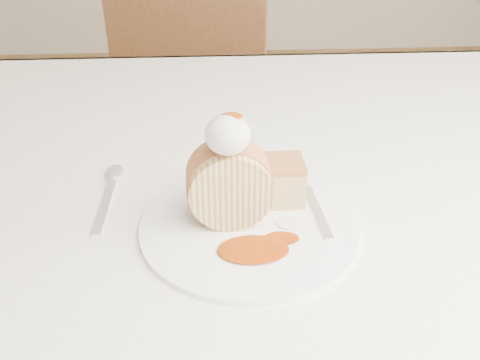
{
  "coord_description": "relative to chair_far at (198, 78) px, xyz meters",
  "views": [
    {
      "loc": [
        -0.09,
        -0.5,
        1.13
      ],
      "look_at": [
        -0.06,
        0.02,
        0.81
      ],
      "focal_mm": 40.0,
      "sensor_mm": 36.0,
      "label": 1
    }
  ],
  "objects": [
    {
      "name": "chair_far",
      "position": [
        0.0,
        0.0,
        0.0
      ],
      "size": [
        0.53,
        0.53,
        0.94
      ],
      "rotation": [
        0.0,
        0.0,
        2.91
      ],
      "color": "brown",
      "rests_on": "ground"
    },
    {
      "name": "spoon",
      "position": [
        -0.1,
        -1.01,
        0.21
      ],
      "size": [
        0.02,
        0.15,
        0.0
      ],
      "primitive_type": "cube",
      "rotation": [
        0.0,
        0.0,
        -0.01
      ],
      "color": "silver",
      "rests_on": "table"
    },
    {
      "name": "fork",
      "position": [
        0.17,
        -1.05,
        0.22
      ],
      "size": [
        0.03,
        0.15,
        0.0
      ],
      "primitive_type": "cube",
      "rotation": [
        0.0,
        0.0,
        0.07
      ],
      "color": "silver",
      "rests_on": "plate"
    },
    {
      "name": "caramel_pool",
      "position": [
        0.08,
        -1.11,
        0.22
      ],
      "size": [
        0.08,
        0.05,
        0.0
      ],
      "primitive_type": null,
      "rotation": [
        0.0,
        0.0,
        0.02
      ],
      "color": "#822D05",
      "rests_on": "plate"
    },
    {
      "name": "table",
      "position": [
        0.13,
        -0.87,
        0.12
      ],
      "size": [
        1.4,
        0.9,
        0.75
      ],
      "color": "white",
      "rests_on": "ground"
    },
    {
      "name": "caramel_drizzle",
      "position": [
        0.06,
        -1.06,
        0.36
      ],
      "size": [
        0.02,
        0.02,
        0.01
      ],
      "primitive_type": "ellipsoid",
      "color": "#822D05",
      "rests_on": "whipped_cream"
    },
    {
      "name": "roulade_slice",
      "position": [
        0.06,
        -1.05,
        0.27
      ],
      "size": [
        0.1,
        0.06,
        0.1
      ],
      "primitive_type": "cylinder",
      "rotation": [
        1.57,
        0.0,
        0.05
      ],
      "color": "#CDBB8E",
      "rests_on": "plate"
    },
    {
      "name": "cake_chunk",
      "position": [
        0.12,
        -1.01,
        0.24
      ],
      "size": [
        0.06,
        0.05,
        0.05
      ],
      "primitive_type": "cube",
      "rotation": [
        0.0,
        0.0,
        0.02
      ],
      "color": "#BE7F47",
      "rests_on": "plate"
    },
    {
      "name": "plate",
      "position": [
        0.08,
        -1.06,
        0.21
      ],
      "size": [
        0.26,
        0.26,
        0.01
      ],
      "primitive_type": "cylinder",
      "rotation": [
        0.0,
        0.0,
        0.02
      ],
      "color": "white",
      "rests_on": "table"
    },
    {
      "name": "whipped_cream",
      "position": [
        0.06,
        -1.06,
        0.34
      ],
      "size": [
        0.05,
        0.05,
        0.04
      ],
      "primitive_type": "ellipsoid",
      "color": "silver",
      "rests_on": "roulade_slice"
    }
  ]
}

